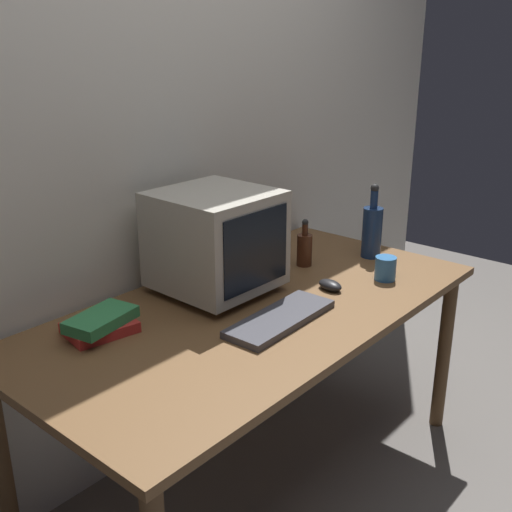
% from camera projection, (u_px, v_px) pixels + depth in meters
% --- Properties ---
extents(ground_plane, '(6.00, 6.00, 0.00)m').
position_uv_depth(ground_plane, '(256.00, 478.00, 2.37)').
color(ground_plane, slate).
extents(back_wall, '(4.00, 0.08, 2.50)m').
position_uv_depth(back_wall, '(155.00, 139.00, 2.24)').
color(back_wall, silver).
rests_on(back_wall, ground).
extents(desk, '(1.69, 0.85, 0.73)m').
position_uv_depth(desk, '(256.00, 325.00, 2.15)').
color(desk, brown).
rests_on(desk, ground).
extents(crt_monitor, '(0.39, 0.39, 0.37)m').
position_uv_depth(crt_monitor, '(216.00, 241.00, 2.17)').
color(crt_monitor, '#B2AD9E').
rests_on(crt_monitor, desk).
extents(keyboard, '(0.42, 0.16, 0.02)m').
position_uv_depth(keyboard, '(280.00, 318.00, 1.99)').
color(keyboard, '#3F3F47').
rests_on(keyboard, desk).
extents(computer_mouse, '(0.08, 0.11, 0.04)m').
position_uv_depth(computer_mouse, '(330.00, 285.00, 2.24)').
color(computer_mouse, black).
rests_on(computer_mouse, desk).
extents(bottle_tall, '(0.08, 0.08, 0.31)m').
position_uv_depth(bottle_tall, '(372.00, 230.00, 2.55)').
color(bottle_tall, navy).
rests_on(bottle_tall, desk).
extents(bottle_short, '(0.06, 0.06, 0.19)m').
position_uv_depth(bottle_short, '(304.00, 248.00, 2.46)').
color(bottle_short, '#472314').
rests_on(bottle_short, desk).
extents(book_stack, '(0.24, 0.20, 0.07)m').
position_uv_depth(book_stack, '(100.00, 324.00, 1.91)').
color(book_stack, red).
rests_on(book_stack, desk).
extents(mug, '(0.12, 0.08, 0.09)m').
position_uv_depth(mug, '(386.00, 268.00, 2.33)').
color(mug, '#3370B2').
rests_on(mug, desk).
extents(metal_canister, '(0.09, 0.09, 0.15)m').
position_uv_depth(metal_canister, '(268.00, 243.00, 2.52)').
color(metal_canister, black).
rests_on(metal_canister, desk).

